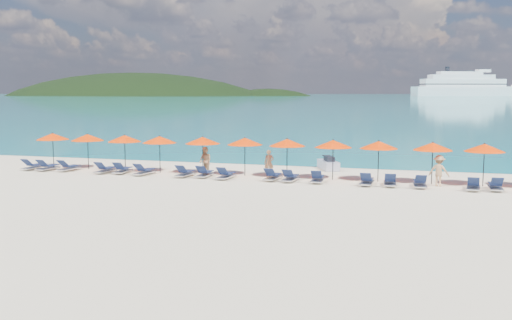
# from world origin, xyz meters

# --- Properties ---
(ground) EXTENTS (1400.00, 1400.00, 0.00)m
(ground) POSITION_xyz_m (0.00, 0.00, 0.00)
(ground) COLOR beige
(sea) EXTENTS (1600.00, 1300.00, 0.01)m
(sea) POSITION_xyz_m (0.00, 660.00, 0.01)
(sea) COLOR #1FA9B2
(sea) RESTS_ON ground
(headland_main) EXTENTS (374.00, 242.00, 126.50)m
(headland_main) POSITION_xyz_m (-300.00, 540.00, -38.00)
(headland_main) COLOR black
(headland_main) RESTS_ON ground
(headland_small) EXTENTS (162.00, 126.00, 85.50)m
(headland_small) POSITION_xyz_m (-150.00, 560.00, -35.00)
(headland_small) COLOR black
(headland_small) RESTS_ON ground
(cruise_ship) EXTENTS (124.90, 67.59, 35.34)m
(cruise_ship) POSITION_xyz_m (58.25, 597.59, 9.20)
(cruise_ship) COLOR white
(cruise_ship) RESTS_ON ground
(jetski) EXTENTS (1.76, 2.49, 0.83)m
(jetski) POSITION_xyz_m (3.00, 9.01, 0.34)
(jetski) COLOR #A8ABC3
(jetski) RESTS_ON ground
(beachgoer_a) EXTENTS (0.63, 0.50, 1.52)m
(beachgoer_a) POSITION_xyz_m (0.10, 5.36, 0.76)
(beachgoer_a) COLOR tan
(beachgoer_a) RESTS_ON ground
(beachgoer_b) EXTENTS (0.93, 0.82, 1.65)m
(beachgoer_b) POSITION_xyz_m (-3.64, 4.74, 0.83)
(beachgoer_b) COLOR tan
(beachgoer_b) RESTS_ON ground
(beachgoer_c) EXTENTS (1.13, 0.71, 1.63)m
(beachgoer_c) POSITION_xyz_m (9.53, 4.27, 0.81)
(beachgoer_c) COLOR tan
(beachgoer_c) RESTS_ON ground
(umbrella_0) EXTENTS (2.10, 2.10, 2.28)m
(umbrella_0) POSITION_xyz_m (-14.25, 4.96, 2.02)
(umbrella_0) COLOR black
(umbrella_0) RESTS_ON ground
(umbrella_1) EXTENTS (2.10, 2.10, 2.28)m
(umbrella_1) POSITION_xyz_m (-11.65, 4.92, 2.02)
(umbrella_1) COLOR black
(umbrella_1) RESTS_ON ground
(umbrella_2) EXTENTS (2.10, 2.10, 2.28)m
(umbrella_2) POSITION_xyz_m (-9.00, 4.85, 2.02)
(umbrella_2) COLOR black
(umbrella_2) RESTS_ON ground
(umbrella_3) EXTENTS (2.10, 2.10, 2.28)m
(umbrella_3) POSITION_xyz_m (-6.58, 4.74, 2.02)
(umbrella_3) COLOR black
(umbrella_3) RESTS_ON ground
(umbrella_4) EXTENTS (2.10, 2.10, 2.28)m
(umbrella_4) POSITION_xyz_m (-3.87, 4.94, 2.02)
(umbrella_4) COLOR black
(umbrella_4) RESTS_ON ground
(umbrella_5) EXTENTS (2.10, 2.10, 2.28)m
(umbrella_5) POSITION_xyz_m (-1.26, 4.99, 2.02)
(umbrella_5) COLOR black
(umbrella_5) RESTS_ON ground
(umbrella_6) EXTENTS (2.10, 2.10, 2.28)m
(umbrella_6) POSITION_xyz_m (1.27, 4.95, 2.02)
(umbrella_6) COLOR black
(umbrella_6) RESTS_ON ground
(umbrella_7) EXTENTS (2.10, 2.10, 2.28)m
(umbrella_7) POSITION_xyz_m (3.90, 4.90, 2.02)
(umbrella_7) COLOR black
(umbrella_7) RESTS_ON ground
(umbrella_8) EXTENTS (2.10, 2.10, 2.28)m
(umbrella_8) POSITION_xyz_m (6.38, 4.95, 2.02)
(umbrella_8) COLOR black
(umbrella_8) RESTS_ON ground
(umbrella_9) EXTENTS (2.10, 2.10, 2.28)m
(umbrella_9) POSITION_xyz_m (9.19, 4.88, 2.02)
(umbrella_9) COLOR black
(umbrella_9) RESTS_ON ground
(umbrella_10) EXTENTS (2.10, 2.10, 2.28)m
(umbrella_10) POSITION_xyz_m (11.74, 4.88, 2.02)
(umbrella_10) COLOR black
(umbrella_10) RESTS_ON ground
(lounger_0) EXTENTS (0.72, 1.74, 0.66)m
(lounger_0) POSITION_xyz_m (-14.85, 3.68, 0.24)
(lounger_0) COLOR silver
(lounger_0) RESTS_ON ground
(lounger_1) EXTENTS (0.68, 1.72, 0.66)m
(lounger_1) POSITION_xyz_m (-13.72, 3.62, 0.24)
(lounger_1) COLOR silver
(lounger_1) RESTS_ON ground
(lounger_2) EXTENTS (0.77, 1.75, 0.66)m
(lounger_2) POSITION_xyz_m (-12.32, 3.79, 0.24)
(lounger_2) COLOR silver
(lounger_2) RESTS_ON ground
(lounger_3) EXTENTS (0.71, 1.73, 0.66)m
(lounger_3) POSITION_xyz_m (-9.66, 3.61, 0.24)
(lounger_3) COLOR silver
(lounger_3) RESTS_ON ground
(lounger_4) EXTENTS (0.71, 1.73, 0.66)m
(lounger_4) POSITION_xyz_m (-8.57, 3.76, 0.24)
(lounger_4) COLOR silver
(lounger_4) RESTS_ON ground
(lounger_5) EXTENTS (0.78, 1.75, 0.66)m
(lounger_5) POSITION_xyz_m (-7.05, 3.57, 0.24)
(lounger_5) COLOR silver
(lounger_5) RESTS_ON ground
(lounger_6) EXTENTS (0.69, 1.72, 0.66)m
(lounger_6) POSITION_xyz_m (-4.44, 3.60, 0.24)
(lounger_6) COLOR silver
(lounger_6) RESTS_ON ground
(lounger_7) EXTENTS (0.63, 1.71, 0.66)m
(lounger_7) POSITION_xyz_m (-3.28, 3.72, 0.24)
(lounger_7) COLOR silver
(lounger_7) RESTS_ON ground
(lounger_8) EXTENTS (0.73, 1.74, 0.66)m
(lounger_8) POSITION_xyz_m (-1.91, 3.48, 0.24)
(lounger_8) COLOR silver
(lounger_8) RESTS_ON ground
(lounger_9) EXTENTS (0.74, 1.74, 0.66)m
(lounger_9) POSITION_xyz_m (0.75, 3.75, 0.24)
(lounger_9) COLOR silver
(lounger_9) RESTS_ON ground
(lounger_10) EXTENTS (0.70, 1.73, 0.66)m
(lounger_10) POSITION_xyz_m (1.78, 3.61, 0.24)
(lounger_10) COLOR silver
(lounger_10) RESTS_ON ground
(lounger_11) EXTENTS (0.72, 1.73, 0.66)m
(lounger_11) POSITION_xyz_m (3.28, 3.63, 0.24)
(lounger_11) COLOR silver
(lounger_11) RESTS_ON ground
(lounger_12) EXTENTS (0.66, 1.71, 0.66)m
(lounger_12) POSITION_xyz_m (5.92, 3.53, 0.24)
(lounger_12) COLOR silver
(lounger_12) RESTS_ON ground
(lounger_13) EXTENTS (0.74, 1.74, 0.66)m
(lounger_13) POSITION_xyz_m (7.10, 3.59, 0.24)
(lounger_13) COLOR silver
(lounger_13) RESTS_ON ground
(lounger_14) EXTENTS (0.76, 1.75, 0.66)m
(lounger_14) POSITION_xyz_m (8.60, 3.55, 0.24)
(lounger_14) COLOR silver
(lounger_14) RESTS_ON ground
(lounger_15) EXTENTS (0.78, 1.75, 0.66)m
(lounger_15) POSITION_xyz_m (11.17, 3.47, 0.24)
(lounger_15) COLOR silver
(lounger_15) RESTS_ON ground
(lounger_16) EXTENTS (0.63, 1.70, 0.66)m
(lounger_16) POSITION_xyz_m (12.21, 3.72, 0.24)
(lounger_16) COLOR silver
(lounger_16) RESTS_ON ground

